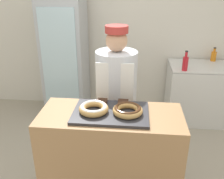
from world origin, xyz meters
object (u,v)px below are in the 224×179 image
at_px(donut_chocolate_glaze, 128,110).
at_px(bottle_orange, 214,56).
at_px(brownie_back_left, 102,102).
at_px(chest_freezer, 200,93).
at_px(beverage_fridge, 65,59).
at_px(brownie_back_right, 123,103).
at_px(baker_person, 116,101).
at_px(serving_tray, 111,113).
at_px(donut_light_glaze, 94,108).
at_px(bottle_red, 185,63).

xyz_separation_m(donut_chocolate_glaze, bottle_orange, (1.23, 2.01, -0.08)).
bearing_deg(brownie_back_left, chest_freezer, 51.38).
bearing_deg(bottle_orange, beverage_fridge, -173.49).
bearing_deg(brownie_back_right, baker_person, 103.03).
relative_size(brownie_back_left, baker_person, 0.06).
distance_m(serving_tray, donut_chocolate_glaze, 0.15).
bearing_deg(donut_chocolate_glaze, bottle_orange, 58.62).
height_order(donut_light_glaze, brownie_back_right, donut_light_glaze).
bearing_deg(bottle_orange, chest_freezer, -126.27).
relative_size(donut_light_glaze, chest_freezer, 0.25).
height_order(donut_light_glaze, chest_freezer, donut_light_glaze).
height_order(brownie_back_right, bottle_orange, bottle_orange).
xyz_separation_m(donut_light_glaze, donut_chocolate_glaze, (0.28, 0.00, 0.00)).
xyz_separation_m(bottle_orange, bottle_red, (-0.51, -0.49, 0.03)).
bearing_deg(donut_light_glaze, brownie_back_left, 73.98).
bearing_deg(brownie_back_left, beverage_fridge, 116.00).
distance_m(brownie_back_left, bottle_orange, 2.36).
height_order(donut_light_glaze, bottle_red, bottle_red).
relative_size(serving_tray, donut_chocolate_glaze, 2.54).
bearing_deg(brownie_back_left, baker_person, 76.19).
distance_m(brownie_back_left, brownie_back_right, 0.19).
distance_m(baker_person, bottle_red, 1.30).
distance_m(chest_freezer, bottle_orange, 0.60).
bearing_deg(donut_light_glaze, bottle_red, 56.61).
bearing_deg(baker_person, donut_light_glaze, -104.46).
distance_m(serving_tray, bottle_red, 1.73).
xyz_separation_m(baker_person, beverage_fridge, (-0.88, 1.20, 0.08)).
bearing_deg(chest_freezer, bottle_red, -142.99).
bearing_deg(beverage_fridge, donut_light_glaze, -67.40).
bearing_deg(baker_person, brownie_back_left, -103.81).
relative_size(brownie_back_right, chest_freezer, 0.09).
distance_m(baker_person, bottle_orange, 2.00).
bearing_deg(donut_light_glaze, chest_freezer, 53.06).
xyz_separation_m(beverage_fridge, chest_freezer, (2.06, 0.01, -0.48)).
bearing_deg(chest_freezer, brownie_back_left, -128.62).
height_order(donut_chocolate_glaze, beverage_fridge, beverage_fridge).
xyz_separation_m(beverage_fridge, bottle_red, (1.73, -0.24, 0.06)).
relative_size(beverage_fridge, bottle_orange, 8.79).
height_order(chest_freezer, bottle_red, bottle_red).
relative_size(donut_chocolate_glaze, brownie_back_right, 2.72).
relative_size(brownie_back_right, beverage_fridge, 0.05).
bearing_deg(serving_tray, bottle_orange, 55.53).
bearing_deg(donut_light_glaze, beverage_fridge, 112.60).
height_order(donut_light_glaze, beverage_fridge, beverage_fridge).
distance_m(donut_light_glaze, chest_freezer, 2.29).
bearing_deg(bottle_red, beverage_fridge, 172.17).
xyz_separation_m(brownie_back_right, baker_person, (-0.09, 0.39, -0.18)).
xyz_separation_m(donut_light_glaze, baker_person, (0.14, 0.56, -0.20)).
distance_m(donut_chocolate_glaze, beverage_fridge, 2.03).
distance_m(serving_tray, brownie_back_left, 0.17).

